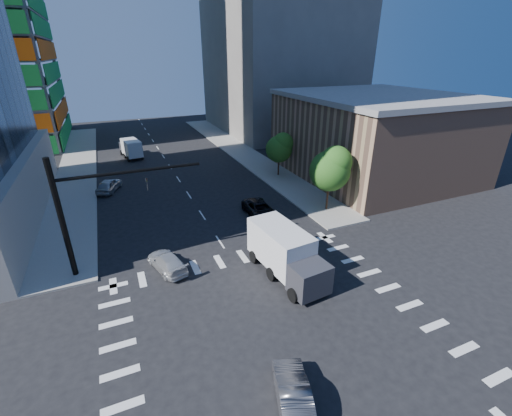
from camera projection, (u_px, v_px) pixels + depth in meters
ground at (282, 335)px, 20.28m from camera, size 160.00×160.00×0.00m
road_markings at (282, 335)px, 20.28m from camera, size 20.00×20.00×0.01m
sidewalk_ne at (240, 151)px, 58.21m from camera, size 5.00×60.00×0.15m
sidewalk_nw at (77, 169)px, 49.21m from camera, size 5.00×60.00×0.15m
commercial_building at (375, 135)px, 45.48m from camera, size 20.50×22.50×10.60m
bg_building_ne at (278, 60)px, 70.21m from camera, size 24.00×30.00×28.00m
signal_mast_nw at (83, 206)px, 24.03m from camera, size 10.20×0.40×9.00m
tree_south at (332, 168)px, 34.52m from camera, size 4.16×4.16×6.82m
tree_north at (280, 147)px, 44.95m from camera, size 3.54×3.52×5.78m
car_nb_far at (260, 209)px, 34.94m from camera, size 2.47×5.23×1.44m
car_sb_near at (167, 262)px, 26.27m from camera, size 2.94×4.78×1.29m
car_sb_mid at (109, 185)px, 41.17m from camera, size 3.47×4.88×1.54m
car_sb_cross at (293, 395)px, 15.97m from camera, size 2.77×4.54×1.41m
box_truck_near at (288, 258)px, 25.04m from camera, size 3.58×7.03×3.55m
box_truck_far at (131, 149)px, 54.54m from camera, size 3.29×5.88×2.91m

